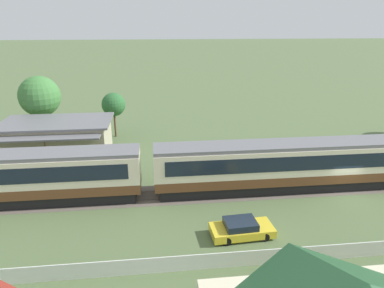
% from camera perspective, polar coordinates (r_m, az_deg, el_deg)
% --- Properties ---
extents(ground_plane, '(600.00, 600.00, 0.00)m').
position_cam_1_polar(ground_plane, '(31.79, 24.14, -7.69)').
color(ground_plane, '#566B42').
extents(passenger_train, '(66.21, 2.92, 4.23)m').
position_cam_1_polar(passenger_train, '(30.03, 14.89, -3.22)').
color(passenger_train, brown).
rests_on(passenger_train, ground_plane).
extents(railway_track, '(113.35, 3.60, 0.04)m').
position_cam_1_polar(railway_track, '(34.24, 26.22, -6.05)').
color(railway_track, '#665B51').
rests_on(railway_track, ground_plane).
extents(station_building, '(11.13, 7.79, 4.13)m').
position_cam_1_polar(station_building, '(38.32, -21.42, 0.62)').
color(station_building, '#BCB293').
rests_on(station_building, ground_plane).
extents(picket_fence_front, '(51.87, 0.06, 1.05)m').
position_cam_1_polar(picket_fence_front, '(20.94, -11.38, -19.58)').
color(picket_fence_front, white).
rests_on(picket_fence_front, ground_plane).
extents(parked_car_yellow, '(4.31, 2.14, 1.20)m').
position_cam_1_polar(parked_car_yellow, '(23.89, 8.25, -13.78)').
color(parked_car_yellow, yellow).
rests_on(parked_car_yellow, ground_plane).
extents(yard_tree_1, '(2.91, 2.91, 5.60)m').
position_cam_1_polar(yard_tree_1, '(43.54, -12.94, 6.42)').
color(yard_tree_1, brown).
rests_on(yard_tree_1, ground_plane).
extents(yard_tree_2, '(4.69, 4.69, 7.97)m').
position_cam_1_polar(yard_tree_2, '(43.68, -24.05, 7.24)').
color(yard_tree_2, brown).
rests_on(yard_tree_2, ground_plane).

